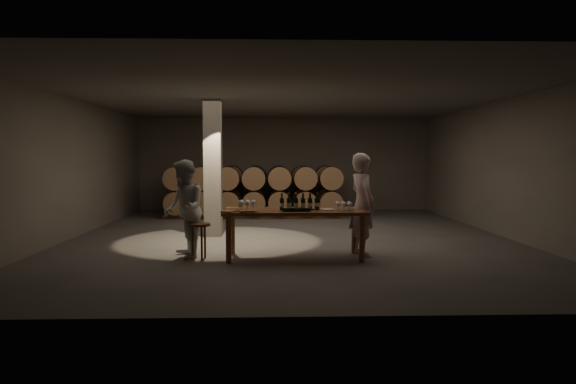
{
  "coord_description": "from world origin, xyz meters",
  "views": [
    {
      "loc": [
        -0.41,
        -11.9,
        1.88
      ],
      "look_at": [
        -0.06,
        -0.69,
        1.1
      ],
      "focal_mm": 32.0,
      "sensor_mm": 36.0,
      "label": 1
    }
  ],
  "objects_px": {
    "person_man": "(362,205)",
    "person_woman": "(184,209)",
    "tasting_table": "(294,215)",
    "notebook_near": "(247,211)",
    "bottle_cluster": "(299,204)",
    "plate": "(327,209)",
    "stool": "(200,230)"
  },
  "relations": [
    {
      "from": "stool",
      "to": "person_woman",
      "type": "distance_m",
      "value": 0.49
    },
    {
      "from": "plate",
      "to": "notebook_near",
      "type": "bearing_deg",
      "value": -167.1
    },
    {
      "from": "tasting_table",
      "to": "notebook_near",
      "type": "bearing_deg",
      "value": -155.75
    },
    {
      "from": "bottle_cluster",
      "to": "plate",
      "type": "xyz_separation_m",
      "value": [
        0.5,
        -0.06,
        -0.1
      ]
    },
    {
      "from": "tasting_table",
      "to": "notebook_near",
      "type": "relative_size",
      "value": 9.9
    },
    {
      "from": "person_man",
      "to": "bottle_cluster",
      "type": "bearing_deg",
      "value": 83.13
    },
    {
      "from": "tasting_table",
      "to": "person_man",
      "type": "relative_size",
      "value": 1.34
    },
    {
      "from": "notebook_near",
      "to": "person_woman",
      "type": "distance_m",
      "value": 1.26
    },
    {
      "from": "stool",
      "to": "person_man",
      "type": "height_order",
      "value": "person_man"
    },
    {
      "from": "tasting_table",
      "to": "stool",
      "type": "height_order",
      "value": "tasting_table"
    },
    {
      "from": "notebook_near",
      "to": "person_man",
      "type": "xyz_separation_m",
      "value": [
        2.16,
        0.59,
        0.06
      ]
    },
    {
      "from": "bottle_cluster",
      "to": "person_man",
      "type": "relative_size",
      "value": 0.37
    },
    {
      "from": "bottle_cluster",
      "to": "tasting_table",
      "type": "bearing_deg",
      "value": -173.78
    },
    {
      "from": "notebook_near",
      "to": "person_woman",
      "type": "bearing_deg",
      "value": 148.21
    },
    {
      "from": "bottle_cluster",
      "to": "notebook_near",
      "type": "height_order",
      "value": "bottle_cluster"
    },
    {
      "from": "stool",
      "to": "person_man",
      "type": "xyz_separation_m",
      "value": [
        3.03,
        0.25,
        0.43
      ]
    },
    {
      "from": "person_woman",
      "to": "stool",
      "type": "bearing_deg",
      "value": 50.0
    },
    {
      "from": "bottle_cluster",
      "to": "person_woman",
      "type": "relative_size",
      "value": 0.4
    },
    {
      "from": "person_woman",
      "to": "tasting_table",
      "type": "bearing_deg",
      "value": 68.7
    },
    {
      "from": "bottle_cluster",
      "to": "stool",
      "type": "bearing_deg",
      "value": -178.21
    },
    {
      "from": "plate",
      "to": "stool",
      "type": "bearing_deg",
      "value": 179.83
    },
    {
      "from": "notebook_near",
      "to": "bottle_cluster",
      "type": "bearing_deg",
      "value": 11.93
    },
    {
      "from": "tasting_table",
      "to": "bottle_cluster",
      "type": "height_order",
      "value": "bottle_cluster"
    },
    {
      "from": "bottle_cluster",
      "to": "stool",
      "type": "distance_m",
      "value": 1.89
    },
    {
      "from": "plate",
      "to": "bottle_cluster",
      "type": "bearing_deg",
      "value": 172.78
    },
    {
      "from": "notebook_near",
      "to": "stool",
      "type": "bearing_deg",
      "value": 148.03
    },
    {
      "from": "tasting_table",
      "to": "stool",
      "type": "distance_m",
      "value": 1.76
    },
    {
      "from": "tasting_table",
      "to": "plate",
      "type": "relative_size",
      "value": 10.02
    },
    {
      "from": "bottle_cluster",
      "to": "person_woman",
      "type": "distance_m",
      "value": 2.13
    },
    {
      "from": "person_man",
      "to": "person_woman",
      "type": "distance_m",
      "value": 3.34
    },
    {
      "from": "tasting_table",
      "to": "stool",
      "type": "xyz_separation_m",
      "value": [
        -1.74,
        -0.05,
        -0.26
      ]
    },
    {
      "from": "bottle_cluster",
      "to": "person_woman",
      "type": "height_order",
      "value": "person_woman"
    }
  ]
}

